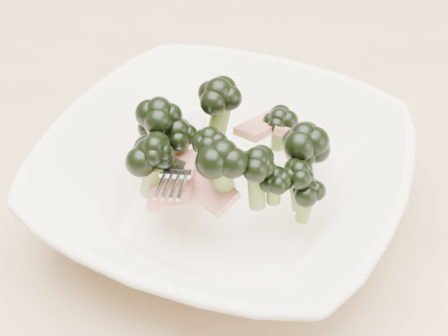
# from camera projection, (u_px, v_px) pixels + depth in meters

# --- Properties ---
(dining_table) EXTENTS (1.20, 0.80, 0.75)m
(dining_table) POSITION_uv_depth(u_px,v_px,m) (177.00, 214.00, 0.69)
(dining_table) COLOR tan
(dining_table) RESTS_ON ground
(broccoli_dish) EXTENTS (0.35, 0.35, 0.12)m
(broccoli_dish) POSITION_uv_depth(u_px,v_px,m) (224.00, 176.00, 0.53)
(broccoli_dish) COLOR white
(broccoli_dish) RESTS_ON dining_table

